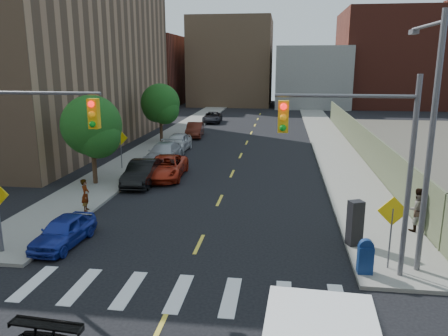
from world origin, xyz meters
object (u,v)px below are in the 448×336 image
(parked_car_black, at_px, (142,173))
(pedestrian_west, at_px, (85,195))
(parked_car_maroon, at_px, (195,130))
(parked_car_silver, at_px, (164,153))
(parked_car_white, at_px, (178,142))
(parked_car_blue, at_px, (64,231))
(parked_car_red, at_px, (166,167))
(parked_car_grey, at_px, (212,117))
(mailbox, at_px, (365,257))
(payphone, at_px, (355,223))
(pedestrian_east, at_px, (417,210))

(parked_car_black, height_order, pedestrian_west, pedestrian_west)
(parked_car_maroon, distance_m, pedestrian_west, 23.56)
(parked_car_silver, height_order, parked_car_white, parked_car_white)
(parked_car_blue, distance_m, parked_car_red, 11.27)
(parked_car_red, height_order, parked_car_grey, parked_car_red)
(parked_car_silver, height_order, mailbox, parked_car_silver)
(parked_car_red, xyz_separation_m, parked_car_grey, (-1.30, 27.39, -0.05))
(payphone, bearing_deg, pedestrian_west, 145.48)
(parked_car_maroon, xyz_separation_m, mailbox, (11.80, -28.57, 0.03))
(payphone, height_order, pedestrian_east, pedestrian_east)
(parked_car_blue, xyz_separation_m, parked_car_red, (1.30, 11.19, 0.10))
(parked_car_silver, distance_m, pedestrian_east, 19.17)
(parked_car_blue, bearing_deg, parked_car_grey, 93.70)
(parked_car_red, relative_size, payphone, 2.76)
(parked_car_black, height_order, parked_car_white, parked_car_white)
(parked_car_silver, xyz_separation_m, parked_car_white, (0.00, 4.42, 0.04))
(parked_car_blue, relative_size, parked_car_black, 0.80)
(parked_car_maroon, distance_m, parked_car_grey, 11.20)
(mailbox, bearing_deg, parked_car_maroon, 111.32)
(parked_car_maroon, height_order, pedestrian_east, pedestrian_east)
(parked_car_white, xyz_separation_m, pedestrian_east, (14.70, -16.72, 0.35))
(pedestrian_east, bearing_deg, payphone, 27.72)
(parked_car_maroon, relative_size, pedestrian_east, 2.26)
(parked_car_maroon, height_order, payphone, payphone)
(parked_car_grey, distance_m, pedestrian_east, 38.33)
(parked_car_black, distance_m, mailbox, 15.66)
(parked_car_grey, distance_m, payphone, 39.12)
(parked_car_black, xyz_separation_m, mailbox, (11.51, -10.63, 0.02))
(pedestrian_east, bearing_deg, parked_car_red, -36.45)
(parked_car_blue, distance_m, parked_car_grey, 38.58)
(parked_car_silver, bearing_deg, parked_car_black, -85.89)
(parked_car_black, relative_size, payphone, 2.42)
(parked_car_white, xyz_separation_m, parked_car_maroon, (0.00, 7.47, -0.05))
(parked_car_red, bearing_deg, parked_car_maroon, 91.37)
(payphone, distance_m, pedestrian_east, 3.47)
(parked_car_grey, relative_size, pedestrian_east, 2.44)
(parked_car_blue, bearing_deg, payphone, 9.89)
(parked_car_blue, xyz_separation_m, parked_car_silver, (0.00, 15.48, 0.12))
(parked_car_black, bearing_deg, pedestrian_west, -102.96)
(payphone, bearing_deg, parked_car_grey, 84.49)
(payphone, relative_size, pedestrian_west, 1.14)
(parked_car_grey, bearing_deg, parked_car_red, -89.67)
(parked_car_black, xyz_separation_m, payphone, (11.51, -8.16, 0.34))
(parked_car_blue, bearing_deg, parked_car_white, 93.70)
(parked_car_black, relative_size, parked_car_maroon, 1.02)
(parked_car_blue, xyz_separation_m, mailbox, (11.80, -1.19, 0.15))
(mailbox, xyz_separation_m, pedestrian_east, (2.90, 4.38, 0.37))
(parked_car_black, xyz_separation_m, parked_car_white, (-0.29, 10.47, 0.03))
(parked_car_white, bearing_deg, parked_car_silver, -88.69)
(parked_car_black, height_order, mailbox, parked_car_black)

